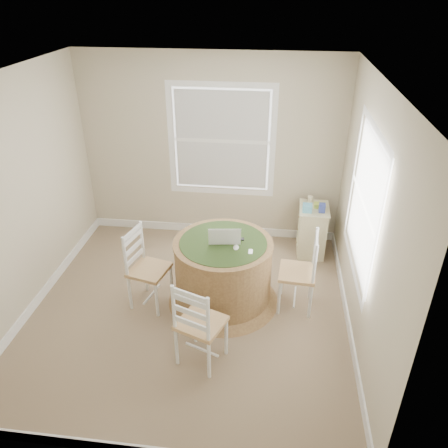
# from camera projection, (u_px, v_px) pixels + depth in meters

# --- Properties ---
(room) EXTENTS (3.64, 3.64, 2.64)m
(room) POSITION_uv_depth(u_px,v_px,m) (203.00, 205.00, 4.55)
(room) COLOR #93755D
(room) RESTS_ON ground
(round_table) EXTENTS (1.30, 1.30, 0.81)m
(round_table) POSITION_uv_depth(u_px,v_px,m) (223.00, 269.00, 5.02)
(round_table) COLOR #9B7645
(round_table) RESTS_ON ground
(chair_left) EXTENTS (0.49, 0.50, 0.95)m
(chair_left) POSITION_uv_depth(u_px,v_px,m) (149.00, 269.00, 4.95)
(chair_left) COLOR white
(chair_left) RESTS_ON ground
(chair_near) EXTENTS (0.54, 0.52, 0.95)m
(chair_near) POSITION_uv_depth(u_px,v_px,m) (201.00, 323.00, 4.19)
(chair_near) COLOR white
(chair_near) RESTS_ON ground
(chair_right) EXTENTS (0.43, 0.45, 0.95)m
(chair_right) POSITION_uv_depth(u_px,v_px,m) (297.00, 272.00, 4.91)
(chair_right) COLOR white
(chair_right) RESTS_ON ground
(laptop) EXTENTS (0.39, 0.35, 0.24)m
(laptop) POSITION_uv_depth(u_px,v_px,m) (225.00, 238.00, 4.85)
(laptop) COLOR white
(laptop) RESTS_ON round_table
(mouse) EXTENTS (0.06, 0.10, 0.04)m
(mouse) POSITION_uv_depth(u_px,v_px,m) (236.00, 247.00, 4.73)
(mouse) COLOR white
(mouse) RESTS_ON round_table
(phone) EXTENTS (0.05, 0.09, 0.02)m
(phone) POSITION_uv_depth(u_px,v_px,m) (251.00, 252.00, 4.67)
(phone) COLOR #B7BABF
(phone) RESTS_ON round_table
(keys) EXTENTS (0.06, 0.05, 0.02)m
(keys) POSITION_uv_depth(u_px,v_px,m) (241.00, 239.00, 4.88)
(keys) COLOR black
(keys) RESTS_ON round_table
(corner_chest) EXTENTS (0.40, 0.53, 0.69)m
(corner_chest) POSITION_uv_depth(u_px,v_px,m) (312.00, 230.00, 5.98)
(corner_chest) COLOR beige
(corner_chest) RESTS_ON ground
(tissue_box) EXTENTS (0.12, 0.12, 0.10)m
(tissue_box) POSITION_uv_depth(u_px,v_px,m) (308.00, 208.00, 5.71)
(tissue_box) COLOR #57A8C7
(tissue_box) RESTS_ON corner_chest
(box_yellow) EXTENTS (0.15, 0.10, 0.06)m
(box_yellow) POSITION_uv_depth(u_px,v_px,m) (319.00, 205.00, 5.81)
(box_yellow) COLOR #BCD34A
(box_yellow) RESTS_ON corner_chest
(box_blue) EXTENTS (0.08, 0.08, 0.12)m
(box_blue) POSITION_uv_depth(u_px,v_px,m) (321.00, 207.00, 5.69)
(box_blue) COLOR #35449F
(box_blue) RESTS_ON corner_chest
(cup_cream) EXTENTS (0.07, 0.07, 0.09)m
(cup_cream) POSITION_uv_depth(u_px,v_px,m) (311.00, 200.00, 5.92)
(cup_cream) COLOR beige
(cup_cream) RESTS_ON corner_chest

